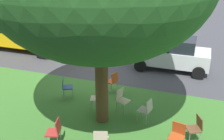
{
  "coord_description": "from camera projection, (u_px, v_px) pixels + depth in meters",
  "views": [
    {
      "loc": [
        -4.43,
        10.5,
        5.33
      ],
      "look_at": [
        -1.22,
        1.27,
        1.17
      ],
      "focal_mm": 42.86,
      "sensor_mm": 36.0,
      "label": 1
    }
  ],
  "objects": [
    {
      "name": "chair_7",
      "position": [
        113.0,
        80.0,
        11.27
      ],
      "size": [
        0.54,
        0.53,
        0.88
      ],
      "color": "#C64C1E",
      "rests_on": "ground"
    },
    {
      "name": "chair_8",
      "position": [
        101.0,
        140.0,
        7.6
      ],
      "size": [
        0.52,
        0.53,
        0.88
      ],
      "color": "beige",
      "rests_on": "ground"
    },
    {
      "name": "chair_5",
      "position": [
        196.0,
        127.0,
        8.19
      ],
      "size": [
        0.56,
        0.56,
        0.88
      ],
      "color": "brown",
      "rests_on": "ground"
    },
    {
      "name": "grass_verge",
      "position": [
        63.0,
        115.0,
        9.77
      ],
      "size": [
        48.0,
        6.0,
        0.01
      ],
      "primitive_type": "cube",
      "color": "#3D752D",
      "rests_on": "ground"
    },
    {
      "name": "chair_6",
      "position": [
        55.0,
        130.0,
        8.02
      ],
      "size": [
        0.52,
        0.51,
        0.88
      ],
      "color": "#B7332D",
      "rests_on": "ground"
    },
    {
      "name": "parked_car",
      "position": [
        173.0,
        53.0,
        13.45
      ],
      "size": [
        3.7,
        1.92,
        1.65
      ],
      "color": "silver",
      "rests_on": "ground"
    },
    {
      "name": "chair_0",
      "position": [
        122.0,
        98.0,
        9.83
      ],
      "size": [
        0.54,
        0.53,
        0.88
      ],
      "color": "beige",
      "rests_on": "ground"
    },
    {
      "name": "chair_4",
      "position": [
        177.0,
        134.0,
        7.84
      ],
      "size": [
        0.49,
        0.49,
        0.88
      ],
      "color": "#C64C1E",
      "rests_on": "ground"
    },
    {
      "name": "chair_1",
      "position": [
        98.0,
        97.0,
        9.96
      ],
      "size": [
        0.53,
        0.52,
        0.88
      ],
      "color": "beige",
      "rests_on": "ground"
    },
    {
      "name": "chair_2",
      "position": [
        66.0,
        85.0,
        10.82
      ],
      "size": [
        0.56,
        0.55,
        0.88
      ],
      "color": "#335184",
      "rests_on": "ground"
    },
    {
      "name": "chair_9",
      "position": [
        146.0,
        109.0,
        9.16
      ],
      "size": [
        0.51,
        0.51,
        0.88
      ],
      "color": "#ADA393",
      "rests_on": "ground"
    },
    {
      "name": "ground",
      "position": [
        96.0,
        80.0,
        12.55
      ],
      "size": [
        80.0,
        80.0,
        0.0
      ],
      "primitive_type": "plane",
      "color": "#424247"
    }
  ]
}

